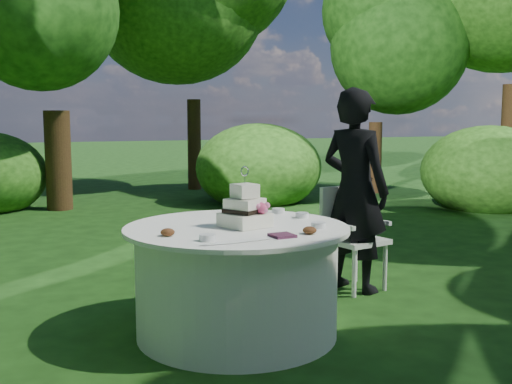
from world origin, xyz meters
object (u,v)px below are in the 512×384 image
guest (355,190)px  table (237,280)px  napkins (282,235)px  chair (349,230)px  cake (245,211)px

guest → table: 1.58m
napkins → chair: bearing=40.6°
cake → chair: 1.57m
napkins → cake: cake is taller
napkins → table: bearing=101.1°
cake → chair: cake is taller
napkins → chair: chair is taller
guest → cake: guest is taller
cake → table: bearing=126.6°
guest → napkins: bearing=108.0°
cake → napkins: bearing=-82.9°
guest → chair: (0.01, 0.09, -0.37)m
table → guest: bearing=21.5°
chair → napkins: bearing=-139.4°
table → chair: size_ratio=1.72×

